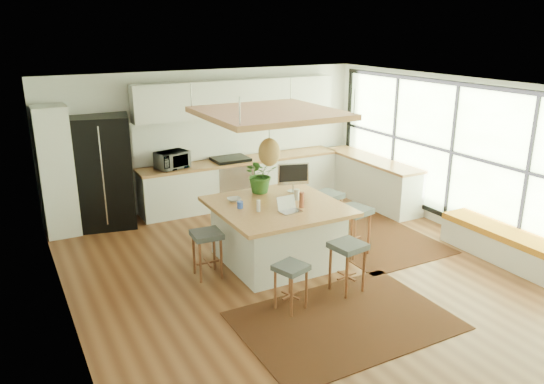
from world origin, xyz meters
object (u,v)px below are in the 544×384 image
island (277,233)px  stool_right_back (326,215)px  stool_near_right (347,267)px  stool_left_side (207,254)px  fridge (104,177)px  microwave (172,158)px  laptop (290,204)px  stool_right_front (353,233)px  stool_near_left (291,284)px  island_plant (261,178)px  monitor (293,176)px

island → stool_right_back: bearing=23.1°
stool_near_right → stool_left_side: (-1.52, 1.32, 0.00)m
fridge → microwave: size_ratio=3.44×
stool_right_back → laptop: laptop is taller
island → stool_left_side: island is taller
stool_right_front → stool_left_side: 2.36m
stool_near_left → fridge: bearing=109.2°
stool_right_back → island_plant: bearing=174.9°
stool_right_back → island_plant: (-1.22, 0.11, 0.81)m
stool_near_left → island_plant: size_ratio=1.02×
stool_right_front → island_plant: island_plant is taller
island → island_plant: bearing=84.6°
island_plant → microwave: bearing=110.6°
fridge → stool_right_back: size_ratio=2.66×
monitor → stool_near_left: bearing=-104.1°
stool_right_back → island: bearing=-156.9°
stool_right_back → microwave: microwave is taller
stool_near_right → laptop: 1.21m
island → laptop: 0.70m
stool_near_left → stool_left_side: 1.50m
stool_left_side → island_plant: (1.21, 0.65, 0.81)m
laptop → microwave: bearing=98.3°
stool_near_left → stool_near_right: 0.93m
stool_near_right → stool_right_front: bearing=49.6°
stool_near_right → stool_right_back: stool_right_back is taller
stool_near_left → stool_near_right: stool_near_right is taller
fridge → stool_right_front: fridge is taller
island → stool_near_left: island is taller
island → stool_right_front: 1.25m
island → laptop: size_ratio=5.64×
microwave → stool_left_side: bearing=-113.6°
stool_right_back → laptop: 1.73m
stool_near_left → island_plant: island_plant is taller
island → stool_right_back: 1.40m
stool_near_left → island: bearing=68.1°
stool_right_back → microwave: (-2.02, 2.23, 0.77)m
fridge → stool_near_right: fridge is taller
stool_right_front → island: bearing=163.8°
microwave → monitor: bearing=-76.8°
island_plant → monitor: bearing=-25.9°
laptop → island: bearing=86.5°
stool_left_side → monitor: (1.68, 0.42, 0.83)m
laptop → stool_right_front: bearing=-3.0°
stool_near_right → island_plant: bearing=99.1°
stool_near_right → microwave: 4.30m
stool_near_left → microwave: (-0.18, 4.15, 0.77)m
stool_near_left → stool_right_back: 2.65m
stool_left_side → microwave: (0.41, 2.76, 0.77)m
fridge → stool_near_right: size_ratio=2.83×
stool_right_front → fridge: bearing=135.4°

